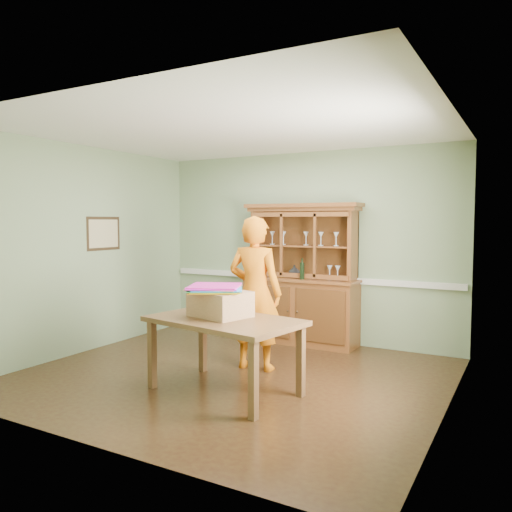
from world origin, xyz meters
The scene contains 14 objects.
floor centered at (0.00, 0.00, 0.00)m, with size 4.50×4.50×0.00m, color #3F2A14.
ceiling centered at (0.00, 0.00, 2.70)m, with size 4.50×4.50×0.00m, color white.
wall_back centered at (0.00, 2.00, 1.35)m, with size 4.50×4.50×0.00m, color gray.
wall_left centered at (-2.25, 0.00, 1.35)m, with size 4.00×4.00×0.00m, color gray.
wall_right centered at (2.25, 0.00, 1.35)m, with size 4.00×4.00×0.00m, color gray.
wall_front centered at (0.00, -2.00, 1.35)m, with size 4.50×4.50×0.00m, color gray.
chair_rail centered at (0.00, 1.98, 0.90)m, with size 4.41×0.05×0.08m, color silver.
framed_map centered at (-2.23, 0.30, 1.55)m, with size 0.03×0.60×0.46m.
window_panel centered at (2.23, -0.30, 1.50)m, with size 0.03×0.96×1.36m.
china_hutch centered at (0.05, 1.78, 0.69)m, with size 1.67×0.55×1.96m.
dining_table centered at (0.22, -0.48, 0.66)m, with size 1.63×1.13×0.75m.
cardboard_box centered at (0.12, -0.41, 0.88)m, with size 0.55×0.44×0.26m, color tan.
kite_stack centered at (0.09, -0.46, 1.04)m, with size 0.66×0.66×0.06m.
person centered at (0.09, 0.37, 0.89)m, with size 0.65×0.43×1.78m, color orange.
Camera 1 is at (2.88, -4.63, 1.72)m, focal length 35.00 mm.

